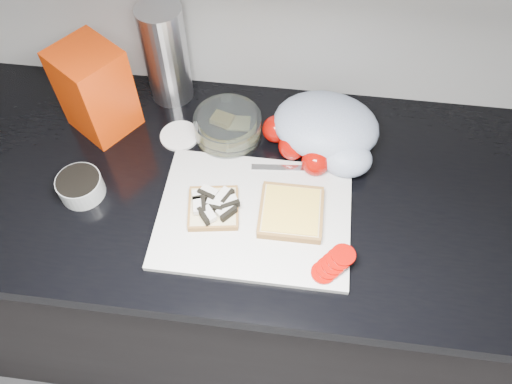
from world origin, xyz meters
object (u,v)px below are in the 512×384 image
(cutting_board, at_px, (254,216))
(steel_canister, at_px, (166,55))
(bread_bag, at_px, (95,90))
(glass_bowl, at_px, (228,127))

(cutting_board, bearing_deg, steel_canister, 126.58)
(bread_bag, height_order, steel_canister, steel_canister)
(glass_bowl, bearing_deg, cutting_board, -67.38)
(glass_bowl, bearing_deg, steel_canister, 142.55)
(cutting_board, bearing_deg, glass_bowl, 112.62)
(glass_bowl, height_order, steel_canister, steel_canister)
(glass_bowl, xyz_separation_m, steel_canister, (-0.16, 0.12, 0.09))
(steel_canister, bearing_deg, glass_bowl, -37.45)
(cutting_board, height_order, steel_canister, steel_canister)
(glass_bowl, height_order, bread_bag, bread_bag)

